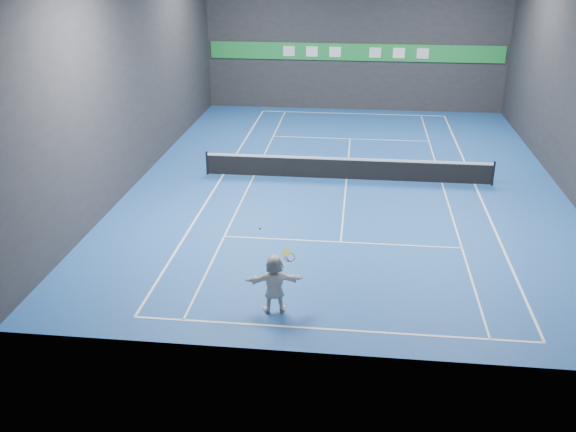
# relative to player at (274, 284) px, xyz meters

# --- Properties ---
(ground) EXTENTS (26.00, 26.00, 0.00)m
(ground) POSITION_rel_player_xyz_m (1.68, 11.11, -0.87)
(ground) COLOR #1B4A95
(ground) RESTS_ON ground
(wall_back) EXTENTS (18.00, 0.10, 9.00)m
(wall_back) POSITION_rel_player_xyz_m (1.68, 24.11, 3.63)
(wall_back) COLOR #252528
(wall_back) RESTS_ON ground
(wall_front) EXTENTS (18.00, 0.10, 9.00)m
(wall_front) POSITION_rel_player_xyz_m (1.68, -1.89, 3.63)
(wall_front) COLOR #252528
(wall_front) RESTS_ON ground
(wall_left) EXTENTS (0.10, 26.00, 9.00)m
(wall_left) POSITION_rel_player_xyz_m (-7.32, 11.11, 3.63)
(wall_left) COLOR #252528
(wall_left) RESTS_ON ground
(baseline_near) EXTENTS (10.98, 0.08, 0.01)m
(baseline_near) POSITION_rel_player_xyz_m (1.68, -0.78, -0.87)
(baseline_near) COLOR white
(baseline_near) RESTS_ON ground
(baseline_far) EXTENTS (10.98, 0.08, 0.01)m
(baseline_far) POSITION_rel_player_xyz_m (1.68, 23.00, -0.87)
(baseline_far) COLOR white
(baseline_far) RESTS_ON ground
(sideline_doubles_left) EXTENTS (0.08, 23.78, 0.01)m
(sideline_doubles_left) POSITION_rel_player_xyz_m (-3.81, 11.11, -0.87)
(sideline_doubles_left) COLOR white
(sideline_doubles_left) RESTS_ON ground
(sideline_doubles_right) EXTENTS (0.08, 23.78, 0.01)m
(sideline_doubles_right) POSITION_rel_player_xyz_m (7.17, 11.11, -0.87)
(sideline_doubles_right) COLOR white
(sideline_doubles_right) RESTS_ON ground
(sideline_singles_left) EXTENTS (0.06, 23.78, 0.01)m
(sideline_singles_left) POSITION_rel_player_xyz_m (-2.43, 11.11, -0.87)
(sideline_singles_left) COLOR white
(sideline_singles_left) RESTS_ON ground
(sideline_singles_right) EXTENTS (0.06, 23.78, 0.01)m
(sideline_singles_right) POSITION_rel_player_xyz_m (5.79, 11.11, -0.87)
(sideline_singles_right) COLOR white
(sideline_singles_right) RESTS_ON ground
(service_line_near) EXTENTS (8.23, 0.06, 0.01)m
(service_line_near) POSITION_rel_player_xyz_m (1.68, 4.71, -0.87)
(service_line_near) COLOR white
(service_line_near) RESTS_ON ground
(service_line_far) EXTENTS (8.23, 0.06, 0.01)m
(service_line_far) POSITION_rel_player_xyz_m (1.68, 17.51, -0.87)
(service_line_far) COLOR white
(service_line_far) RESTS_ON ground
(center_service_line) EXTENTS (0.06, 12.80, 0.01)m
(center_service_line) POSITION_rel_player_xyz_m (1.68, 11.11, -0.87)
(center_service_line) COLOR white
(center_service_line) RESTS_ON ground
(player) EXTENTS (1.68, 0.82, 1.74)m
(player) POSITION_rel_player_xyz_m (0.00, 0.00, 0.00)
(player) COLOR silver
(player) RESTS_ON ground
(tennis_ball) EXTENTS (0.07, 0.07, 0.07)m
(tennis_ball) POSITION_rel_player_xyz_m (-0.39, 0.10, 1.60)
(tennis_ball) COLOR #C7DA24
(tennis_ball) RESTS_ON player
(tennis_net) EXTENTS (12.50, 0.10, 1.07)m
(tennis_net) POSITION_rel_player_xyz_m (1.68, 11.11, -0.33)
(tennis_net) COLOR black
(tennis_net) RESTS_ON ground
(sponsor_banner) EXTENTS (17.64, 0.11, 1.00)m
(sponsor_banner) POSITION_rel_player_xyz_m (1.68, 24.05, 2.63)
(sponsor_banner) COLOR #1E8A38
(sponsor_banner) RESTS_ON wall_back
(tennis_racket) EXTENTS (0.49, 0.39, 0.63)m
(tennis_racket) POSITION_rel_player_xyz_m (0.38, 0.05, 0.80)
(tennis_racket) COLOR red
(tennis_racket) RESTS_ON player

